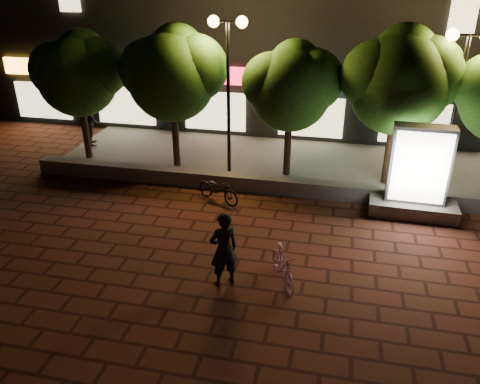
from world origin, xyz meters
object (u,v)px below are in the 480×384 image
(tree_right, at_px, (401,77))
(ad_kiosk, at_px, (417,179))
(tree_far_left, at_px, (79,71))
(street_lamp_left, at_px, (228,57))
(scooter_parked, at_px, (218,189))
(pedestrian, at_px, (92,122))
(tree_left, at_px, (174,71))
(tree_mid, at_px, (292,84))
(scooter_pink, at_px, (283,266))
(rider, at_px, (224,249))
(street_lamp_right, at_px, (462,71))

(tree_right, distance_m, ad_kiosk, 3.22)
(tree_far_left, xyz_separation_m, street_lamp_left, (5.45, -0.26, 0.74))
(tree_far_left, xyz_separation_m, scooter_parked, (5.63, -2.46, -2.88))
(street_lamp_left, bearing_deg, pedestrian, 165.14)
(ad_kiosk, xyz_separation_m, pedestrian, (-11.98, 3.29, -0.09))
(tree_left, distance_m, street_lamp_left, 2.05)
(tree_right, xyz_separation_m, scooter_parked, (-5.17, -2.46, -3.15))
(street_lamp_left, relative_size, scooter_parked, 3.28)
(tree_mid, distance_m, scooter_parked, 4.17)
(tree_left, relative_size, tree_right, 0.97)
(tree_far_left, height_order, tree_right, tree_right)
(tree_far_left, xyz_separation_m, scooter_pink, (8.13, -6.21, -2.84))
(tree_far_left, xyz_separation_m, pedestrian, (-0.55, 1.33, -2.30))
(ad_kiosk, bearing_deg, rider, -135.36)
(street_lamp_left, height_order, pedestrian, street_lamp_left)
(scooter_parked, bearing_deg, street_lamp_right, -45.31)
(tree_far_left, height_order, street_lamp_right, street_lamp_right)
(pedestrian, bearing_deg, ad_kiosk, -131.17)
(scooter_pink, distance_m, pedestrian, 11.51)
(street_lamp_right, bearing_deg, scooter_pink, -125.97)
(street_lamp_left, xyz_separation_m, rider, (1.38, -6.25, -3.10))
(tree_right, bearing_deg, street_lamp_left, -177.19)
(ad_kiosk, xyz_separation_m, scooter_pink, (-3.30, -4.24, -0.64))
(tree_far_left, height_order, tree_mid, tree_far_left)
(tree_right, height_order, street_lamp_left, street_lamp_left)
(pedestrian, bearing_deg, street_lamp_left, -130.67)
(tree_right, relative_size, ad_kiosk, 1.88)
(tree_mid, height_order, tree_right, tree_right)
(scooter_pink, relative_size, scooter_parked, 0.95)
(tree_mid, height_order, pedestrian, tree_mid)
(pedestrian, bearing_deg, tree_mid, -125.18)
(street_lamp_right, distance_m, ad_kiosk, 3.43)
(ad_kiosk, distance_m, scooter_parked, 5.86)
(street_lamp_right, relative_size, pedestrian, 2.72)
(tree_mid, bearing_deg, scooter_pink, -84.16)
(tree_mid, bearing_deg, pedestrian, 170.63)
(tree_mid, bearing_deg, street_lamp_left, -172.69)
(street_lamp_right, bearing_deg, tree_left, 178.32)
(tree_mid, bearing_deg, scooter_parked, -127.15)
(scooter_pink, distance_m, rider, 1.43)
(street_lamp_right, bearing_deg, street_lamp_left, 180.00)
(tree_far_left, bearing_deg, scooter_pink, -37.35)
(tree_right, xyz_separation_m, street_lamp_left, (-5.36, -0.26, 0.46))
(rider, distance_m, scooter_parked, 4.25)
(street_lamp_left, xyz_separation_m, scooter_parked, (0.18, -2.20, -3.61))
(tree_far_left, distance_m, tree_right, 10.81)
(tree_left, bearing_deg, street_lamp_left, -7.70)
(tree_mid, xyz_separation_m, street_lamp_left, (-2.05, -0.26, 0.81))
(tree_right, distance_m, scooter_pink, 7.44)
(ad_kiosk, height_order, pedestrian, ad_kiosk)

